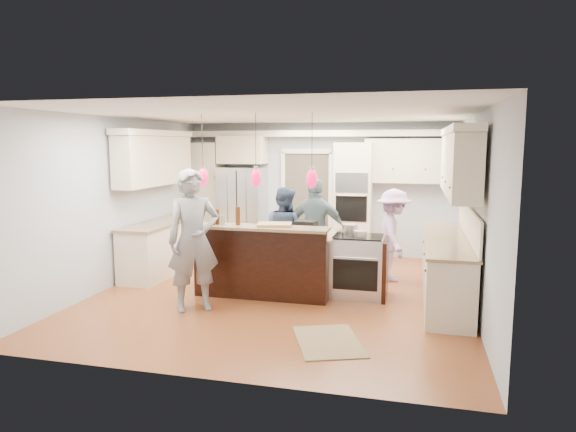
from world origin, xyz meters
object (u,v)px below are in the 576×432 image
object	(u,v)px
person_bar_end	(194,240)
refrigerator	(242,211)
island_range	(360,266)
kitchen_island	(268,260)
person_far_left	(284,233)

from	to	relation	value
person_bar_end	refrigerator	bearing A→B (deg)	65.25
island_range	person_bar_end	xyz separation A→B (m)	(-2.14, -1.19, 0.51)
refrigerator	kitchen_island	world-z (taller)	refrigerator
person_bar_end	person_far_left	xyz separation A→B (m)	(0.79, 1.90, -0.19)
island_range	person_far_left	bearing A→B (deg)	152.59
person_bar_end	person_far_left	distance (m)	2.06
island_range	person_bar_end	size ratio (longest dim) A/B	0.47
island_range	kitchen_island	bearing A→B (deg)	-176.93
refrigerator	island_range	world-z (taller)	refrigerator
person_far_left	kitchen_island	bearing A→B (deg)	105.82
person_bar_end	person_far_left	size ratio (longest dim) A/B	1.24
kitchen_island	island_range	distance (m)	1.41
refrigerator	person_bar_end	bearing A→B (deg)	-81.19
person_bar_end	island_range	bearing A→B (deg)	-4.39
kitchen_island	person_bar_end	xyz separation A→B (m)	(-0.73, -1.12, 0.49)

